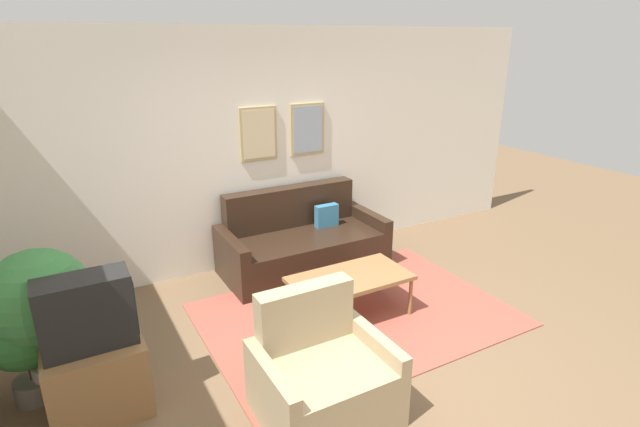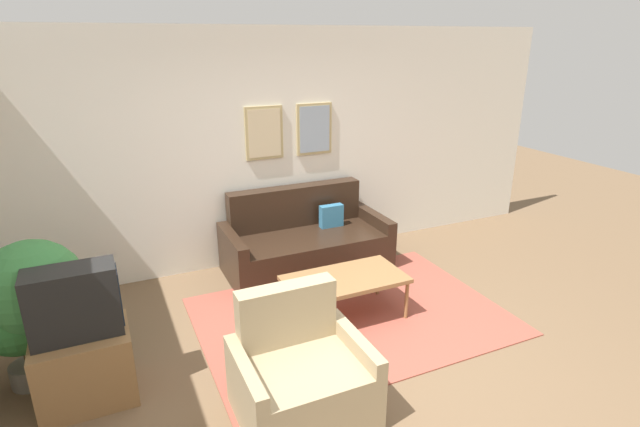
% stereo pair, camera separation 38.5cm
% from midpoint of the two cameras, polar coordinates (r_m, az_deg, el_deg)
% --- Properties ---
extents(ground_plane, '(16.00, 16.00, 0.00)m').
position_cam_midpoint_polar(ground_plane, '(4.26, 3.24, -17.77)').
color(ground_plane, brown).
extents(area_rug, '(2.89, 2.04, 0.01)m').
position_cam_midpoint_polar(area_rug, '(4.98, 1.91, -11.51)').
color(area_rug, '#9E4C3D').
rests_on(area_rug, ground_plane).
extents(wall_back, '(8.00, 0.09, 2.70)m').
position_cam_midpoint_polar(wall_back, '(5.77, -9.85, 7.02)').
color(wall_back, silver).
rests_on(wall_back, ground_plane).
extents(couch, '(1.87, 0.90, 0.92)m').
position_cam_midpoint_polar(couch, '(5.82, -4.01, -3.44)').
color(couch, black).
rests_on(couch, ground_plane).
extents(coffee_table, '(1.14, 0.61, 0.43)m').
position_cam_midpoint_polar(coffee_table, '(4.77, 1.12, -7.62)').
color(coffee_table, olive).
rests_on(coffee_table, ground_plane).
extents(tv_stand, '(0.66, 0.50, 0.56)m').
position_cam_midpoint_polar(tv_stand, '(4.14, -26.62, -16.59)').
color(tv_stand, olive).
rests_on(tv_stand, ground_plane).
extents(tv, '(0.61, 0.28, 0.52)m').
position_cam_midpoint_polar(tv, '(3.87, -27.80, -10.03)').
color(tv, black).
rests_on(tv, tv_stand).
extents(armchair, '(0.91, 0.76, 0.90)m').
position_cam_midpoint_polar(armchair, '(3.72, -2.89, -18.29)').
color(armchair, tan).
rests_on(armchair, ground_plane).
extents(potted_plant_tall, '(0.74, 0.74, 1.18)m').
position_cam_midpoint_polar(potted_plant_tall, '(4.25, -31.69, -8.83)').
color(potted_plant_tall, beige).
rests_on(potted_plant_tall, ground_plane).
extents(potted_plant_by_window, '(0.37, 0.37, 0.66)m').
position_cam_midpoint_polar(potted_plant_by_window, '(4.91, -29.29, -9.69)').
color(potted_plant_by_window, '#935638').
rests_on(potted_plant_by_window, ground_plane).
extents(potted_plant_small, '(0.57, 0.57, 0.87)m').
position_cam_midpoint_polar(potted_plant_small, '(4.36, -33.08, -11.65)').
color(potted_plant_small, slate).
rests_on(potted_plant_small, ground_plane).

